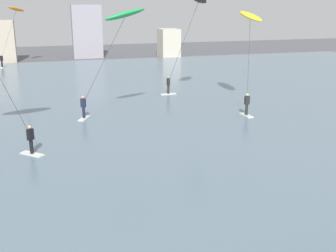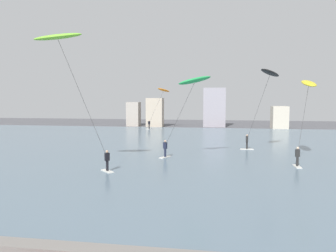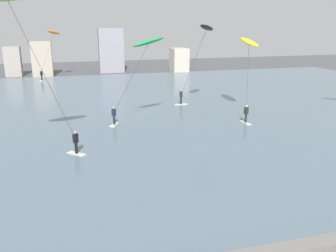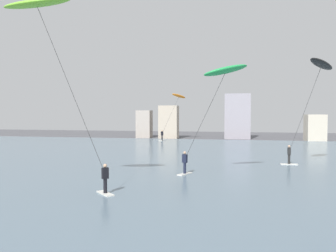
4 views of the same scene
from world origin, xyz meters
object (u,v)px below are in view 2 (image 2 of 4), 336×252
object	(u,v)px
kitesurfer_yellow	(308,89)
kitesurfer_black	(268,79)
kitesurfer_green	(191,89)
kitesurfer_orange	(162,94)
kitesurfer_lime	(62,48)

from	to	relation	value
kitesurfer_yellow	kitesurfer_black	world-z (taller)	kitesurfer_black
kitesurfer_green	kitesurfer_black	world-z (taller)	kitesurfer_black
kitesurfer_black	kitesurfer_orange	distance (m)	29.90
kitesurfer_green	kitesurfer_orange	world-z (taller)	kitesurfer_green
kitesurfer_yellow	kitesurfer_black	bearing A→B (deg)	124.46
kitesurfer_green	kitesurfer_black	distance (m)	9.30
kitesurfer_black	kitesurfer_lime	bearing A→B (deg)	-143.07
kitesurfer_green	kitesurfer_orange	xyz separation A→B (m)	(-8.10, 31.22, -0.03)
kitesurfer_yellow	kitesurfer_lime	xyz separation A→B (m)	(-18.97, -7.99, 2.81)
kitesurfer_orange	kitesurfer_yellow	bearing A→B (deg)	-58.43
kitesurfer_black	kitesurfer_orange	xyz separation A→B (m)	(-15.43, 25.59, -1.12)
kitesurfer_green	kitesurfer_lime	bearing A→B (deg)	-143.56
kitesurfer_yellow	kitesurfer_black	distance (m)	5.13
kitesurfer_green	kitesurfer_yellow	distance (m)	10.28
kitesurfer_lime	kitesurfer_black	bearing A→B (deg)	36.93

